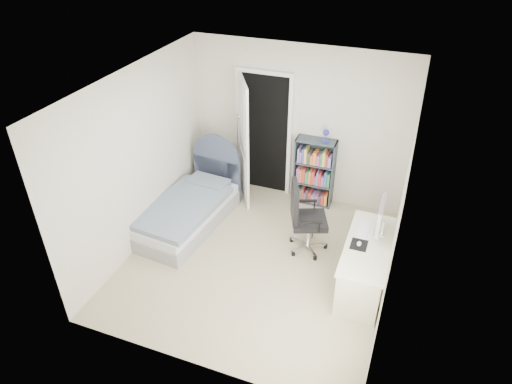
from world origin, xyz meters
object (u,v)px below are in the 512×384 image
(nightstand, at_px, (212,164))
(desk, at_px, (366,263))
(office_chair, at_px, (303,215))
(floor_lamp, at_px, (239,158))
(bookcase, at_px, (314,174))
(bed, at_px, (190,209))

(nightstand, xyz_separation_m, desk, (2.86, -1.57, -0.01))
(desk, relative_size, office_chair, 1.28)
(floor_lamp, xyz_separation_m, desk, (2.39, -1.64, -0.18))
(bookcase, bearing_deg, desk, -56.10)
(nightstand, bearing_deg, bed, -81.13)
(nightstand, height_order, office_chair, office_chair)
(office_chair, bearing_deg, floor_lamp, 139.75)
(desk, bearing_deg, bookcase, 123.90)
(bed, distance_m, bookcase, 2.02)
(nightstand, bearing_deg, office_chair, -30.95)
(desk, distance_m, office_chair, 1.05)
(nightstand, distance_m, desk, 3.26)
(bookcase, height_order, office_chair, bookcase)
(bed, bearing_deg, desk, -8.63)
(bookcase, relative_size, office_chair, 1.25)
(nightstand, distance_m, bookcase, 1.78)
(bookcase, distance_m, office_chair, 1.22)
(floor_lamp, bearing_deg, desk, -34.55)
(desk, xyz_separation_m, office_chair, (-0.93, 0.41, 0.22))
(nightstand, xyz_separation_m, office_chair, (1.93, -1.16, 0.21))
(nightstand, bearing_deg, desk, -28.75)
(office_chair, bearing_deg, bookcase, 97.45)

